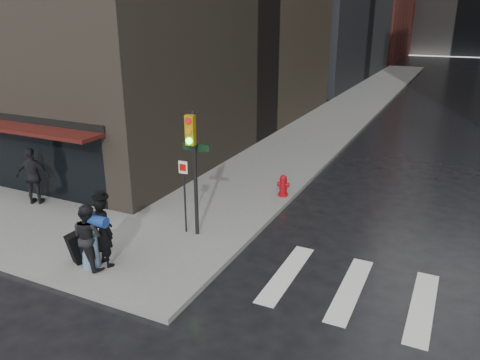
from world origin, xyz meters
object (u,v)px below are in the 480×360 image
object	(u,v)px
man_jeans	(89,236)
man_greycoat	(33,176)
man_overcoat	(99,233)
fire_hydrant	(283,187)
traffic_light	(192,157)

from	to	relation	value
man_jeans	man_greycoat	xyz separation A→B (m)	(-4.58, 2.42, 0.11)
man_overcoat	fire_hydrant	xyz separation A→B (m)	(2.48, 6.36, -0.49)
man_greycoat	fire_hydrant	world-z (taller)	man_greycoat
man_overcoat	traffic_light	world-z (taller)	traffic_light
man_greycoat	fire_hydrant	xyz separation A→B (m)	(7.16, 4.18, -0.61)
traffic_light	fire_hydrant	bearing A→B (deg)	69.72
traffic_light	fire_hydrant	xyz separation A→B (m)	(1.19, 3.94, -1.97)
man_jeans	man_greycoat	bearing A→B (deg)	-18.21
man_overcoat	man_greycoat	distance (m)	5.17
man_jeans	traffic_light	distance (m)	3.35
traffic_light	fire_hydrant	size ratio (longest dim) A/B	4.66
man_jeans	man_overcoat	bearing A→B (deg)	-104.48
man_overcoat	man_greycoat	xyz separation A→B (m)	(-4.69, 2.18, 0.12)
man_greycoat	traffic_light	size ratio (longest dim) A/B	0.53
man_jeans	man_greycoat	world-z (taller)	man_greycoat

